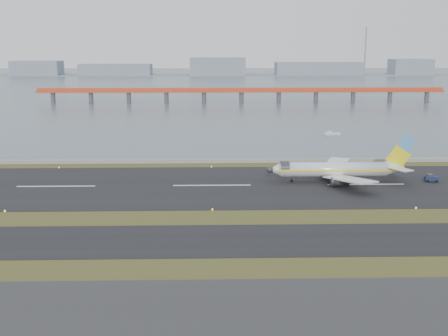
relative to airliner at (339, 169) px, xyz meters
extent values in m
plane|color=#374719|center=(-33.60, -32.94, -3.46)|extent=(1000.00, 1000.00, 0.00)
cube|color=black|center=(-33.60, -44.94, -3.41)|extent=(1000.00, 18.00, 0.10)
cube|color=black|center=(-33.60, -2.94, -3.41)|extent=(1000.00, 45.00, 0.10)
cube|color=gray|center=(-33.60, 27.06, -2.96)|extent=(1000.00, 2.50, 1.00)
cube|color=#475665|center=(-33.60, 427.06, -3.46)|extent=(1400.00, 800.00, 1.30)
cube|color=#C34221|center=(-13.60, 217.06, 4.04)|extent=(260.00, 5.00, 1.60)
cube|color=#C34221|center=(-13.60, 217.06, 5.54)|extent=(260.00, 0.40, 1.40)
cylinder|color=#4C4C51|center=(-109.60, 217.06, -0.46)|extent=(2.80, 2.80, 7.00)
cylinder|color=#4C4C51|center=(-13.60, 217.06, -0.46)|extent=(2.80, 2.80, 7.00)
cylinder|color=#4C4C51|center=(82.40, 217.06, -0.46)|extent=(2.80, 2.80, 7.00)
cube|color=gray|center=(-33.60, 587.06, -3.46)|extent=(1400.00, 80.00, 1.00)
cube|color=gray|center=(-253.60, 587.06, 5.54)|extent=(60.00, 35.00, 18.00)
cube|color=gray|center=(-153.60, 587.06, 3.54)|extent=(90.00, 35.00, 14.00)
cube|color=gray|center=(-23.60, 587.06, 7.54)|extent=(70.00, 35.00, 22.00)
cube|color=gray|center=(106.40, 587.06, 4.54)|extent=(110.00, 35.00, 16.00)
cube|color=gray|center=(226.40, 587.06, 6.54)|extent=(50.00, 35.00, 20.00)
cylinder|color=gray|center=(166.40, 587.06, 26.54)|extent=(1.80, 1.80, 60.00)
cylinder|color=white|center=(-1.50, 0.00, 0.04)|extent=(28.00, 3.80, 3.80)
cone|color=white|center=(-17.10, 0.00, 0.04)|extent=(3.20, 3.80, 3.80)
cone|color=white|center=(14.70, 0.00, 0.34)|extent=(5.00, 3.80, 3.80)
cube|color=yellow|center=(-1.50, -1.92, 0.04)|extent=(31.00, 0.06, 0.45)
cube|color=yellow|center=(-1.50, 1.92, 0.04)|extent=(31.00, 0.06, 0.45)
cube|color=white|center=(0.70, -8.50, -0.66)|extent=(11.31, 15.89, 1.66)
cube|color=white|center=(0.70, 8.50, -0.66)|extent=(11.31, 15.89, 1.66)
cylinder|color=#353539|center=(-1.00, -6.00, -1.86)|extent=(4.20, 2.10, 2.10)
cylinder|color=#353539|center=(-1.00, 6.00, -1.86)|extent=(4.20, 2.10, 2.10)
cube|color=yellow|center=(15.50, 0.00, 3.24)|extent=(6.80, 0.35, 6.85)
cube|color=#50A1E2|center=(17.40, 0.00, 6.94)|extent=(4.85, 0.37, 4.90)
cube|color=white|center=(15.00, -3.80, 0.84)|extent=(5.64, 6.80, 0.22)
cube|color=white|center=(15.00, 3.80, 0.84)|extent=(5.64, 6.80, 0.22)
cylinder|color=black|center=(-12.50, 0.00, -3.01)|extent=(0.80, 0.28, 0.80)
cylinder|color=black|center=(0.00, -2.80, -2.91)|extent=(1.00, 0.38, 1.00)
cylinder|color=black|center=(0.00, 2.80, -2.91)|extent=(1.00, 0.38, 1.00)
cube|color=#16233E|center=(24.57, -0.34, -2.53)|extent=(3.45, 2.17, 1.23)
cube|color=#353539|center=(24.17, -0.30, -1.71)|extent=(1.59, 1.68, 0.72)
cylinder|color=black|center=(23.37, -1.04, -3.10)|extent=(0.75, 0.38, 0.72)
cylinder|color=black|center=(23.54, 0.59, -3.10)|extent=(0.75, 0.38, 0.72)
cylinder|color=black|center=(25.61, -1.27, -3.10)|extent=(0.75, 0.38, 0.72)
cylinder|color=black|center=(25.78, 0.36, -3.10)|extent=(0.75, 0.38, 0.72)
cube|color=silver|center=(15.92, 81.88, -3.07)|extent=(7.04, 3.38, 0.87)
cube|color=silver|center=(14.50, 81.60, -2.30)|extent=(2.19, 1.89, 0.87)
camera|label=1|loc=(-34.09, -143.42, 31.50)|focal=45.00mm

